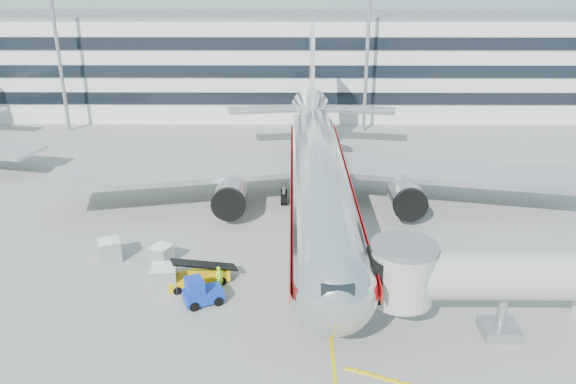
{
  "coord_description": "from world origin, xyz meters",
  "views": [
    {
      "loc": [
        -2.43,
        -37.63,
        20.75
      ],
      "look_at": [
        -2.74,
        6.4,
        4.0
      ],
      "focal_mm": 35.0,
      "sensor_mm": 36.0,
      "label": 1
    }
  ],
  "objects_px": {
    "belt_loader": "(197,277)",
    "ramp_worker": "(220,278)",
    "cargo_container_left": "(162,255)",
    "cargo_container_front": "(165,278)",
    "baggage_tug": "(201,293)",
    "cargo_container_right": "(110,250)",
    "main_jet": "(318,169)"
  },
  "relations": [
    {
      "from": "baggage_tug",
      "to": "cargo_container_front",
      "type": "bearing_deg",
      "value": 147.18
    },
    {
      "from": "baggage_tug",
      "to": "cargo_container_right",
      "type": "xyz_separation_m",
      "value": [
        -8.11,
        6.31,
        0.01
      ]
    },
    {
      "from": "baggage_tug",
      "to": "ramp_worker",
      "type": "distance_m",
      "value": 2.28
    },
    {
      "from": "belt_loader",
      "to": "cargo_container_right",
      "type": "height_order",
      "value": "belt_loader"
    },
    {
      "from": "cargo_container_right",
      "to": "cargo_container_front",
      "type": "relative_size",
      "value": 1.11
    },
    {
      "from": "cargo_container_front",
      "to": "main_jet",
      "type": "bearing_deg",
      "value": 51.77
    },
    {
      "from": "belt_loader",
      "to": "ramp_worker",
      "type": "bearing_deg",
      "value": -16.26
    },
    {
      "from": "cargo_container_left",
      "to": "cargo_container_right",
      "type": "relative_size",
      "value": 0.9
    },
    {
      "from": "baggage_tug",
      "to": "main_jet",
      "type": "bearing_deg",
      "value": 62.21
    },
    {
      "from": "main_jet",
      "to": "ramp_worker",
      "type": "bearing_deg",
      "value": -117.93
    },
    {
      "from": "cargo_container_left",
      "to": "cargo_container_front",
      "type": "bearing_deg",
      "value": -74.46
    },
    {
      "from": "cargo_container_right",
      "to": "ramp_worker",
      "type": "distance_m",
      "value": 10.09
    },
    {
      "from": "main_jet",
      "to": "baggage_tug",
      "type": "relative_size",
      "value": 17.11
    },
    {
      "from": "cargo_container_front",
      "to": "cargo_container_right",
      "type": "bearing_deg",
      "value": 139.68
    },
    {
      "from": "belt_loader",
      "to": "baggage_tug",
      "type": "height_order",
      "value": "belt_loader"
    },
    {
      "from": "belt_loader",
      "to": "cargo_container_front",
      "type": "height_order",
      "value": "belt_loader"
    },
    {
      "from": "cargo_container_right",
      "to": "cargo_container_front",
      "type": "height_order",
      "value": "cargo_container_front"
    },
    {
      "from": "baggage_tug",
      "to": "cargo_container_left",
      "type": "relative_size",
      "value": 1.57
    },
    {
      "from": "belt_loader",
      "to": "cargo_container_left",
      "type": "distance_m",
      "value": 4.51
    },
    {
      "from": "main_jet",
      "to": "cargo_container_left",
      "type": "distance_m",
      "value": 16.75
    },
    {
      "from": "main_jet",
      "to": "belt_loader",
      "type": "bearing_deg",
      "value": -123.93
    },
    {
      "from": "cargo_container_left",
      "to": "ramp_worker",
      "type": "distance_m",
      "value": 6.13
    },
    {
      "from": "cargo_container_front",
      "to": "belt_loader",
      "type": "bearing_deg",
      "value": 18.43
    },
    {
      "from": "cargo_container_left",
      "to": "ramp_worker",
      "type": "bearing_deg",
      "value": -36.56
    },
    {
      "from": "belt_loader",
      "to": "ramp_worker",
      "type": "distance_m",
      "value": 1.78
    },
    {
      "from": "baggage_tug",
      "to": "belt_loader",
      "type": "bearing_deg",
      "value": 104.83
    },
    {
      "from": "baggage_tug",
      "to": "cargo_container_right",
      "type": "height_order",
      "value": "baggage_tug"
    },
    {
      "from": "cargo_container_right",
      "to": "ramp_worker",
      "type": "xyz_separation_m",
      "value": [
        9.14,
        -4.27,
        -0.01
      ]
    },
    {
      "from": "main_jet",
      "to": "ramp_worker",
      "type": "height_order",
      "value": "main_jet"
    },
    {
      "from": "baggage_tug",
      "to": "ramp_worker",
      "type": "xyz_separation_m",
      "value": [
        1.03,
        2.04,
        0.01
      ]
    },
    {
      "from": "belt_loader",
      "to": "cargo_container_front",
      "type": "distance_m",
      "value": 2.28
    },
    {
      "from": "cargo_container_right",
      "to": "cargo_container_front",
      "type": "xyz_separation_m",
      "value": [
        5.29,
        -4.49,
        0.06
      ]
    }
  ]
}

